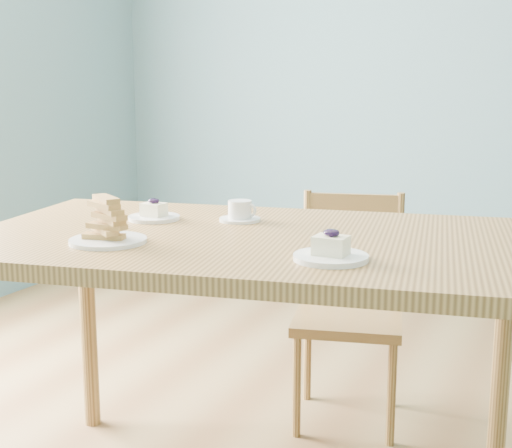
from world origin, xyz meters
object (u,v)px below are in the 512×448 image
Objects in this scene: dining_table at (251,264)px; cheesecake_plate_far at (154,214)px; coffee_cup at (240,212)px; biscotti_plate at (108,227)px; dining_chair at (349,307)px; cheesecake_plate_near at (331,252)px.

dining_table is 10.80× the size of cheesecake_plate_far.
biscotti_plate is at bearing -111.52° from coffee_cup.
cheesecake_plate_far is (-0.36, 0.07, 0.10)m from dining_table.
dining_table is 0.77m from dining_chair.
cheesecake_plate_near reaches higher than coffee_cup.
dining_chair is 5.38× the size of cheesecake_plate_far.
cheesecake_plate_near is at bearing -38.36° from coffee_cup.
dining_chair is 0.86m from cheesecake_plate_far.
dining_table is at bearing -53.41° from coffee_cup.
coffee_cup is 0.62× the size of biscotti_plate.
dining_table is 9.55× the size of cheesecake_plate_near.
biscotti_plate is at bearing -77.93° from cheesecake_plate_far.
cheesecake_plate_near is at bearing -89.52° from dining_chair.
coffee_cup is 0.45m from biscotti_plate.
cheesecake_plate_near is 0.88× the size of biscotti_plate.
dining_chair is (0.06, 0.70, -0.32)m from dining_table.
cheesecake_plate_near is 1.42× the size of coffee_cup.
dining_table is 0.23m from coffee_cup.
dining_table is at bearing -109.39° from dining_chair.
coffee_cup is (-0.12, 0.17, 0.11)m from dining_table.
dining_chair is at bearing 73.10° from coffee_cup.
biscotti_plate is at bearing -173.26° from cheesecake_plate_near.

